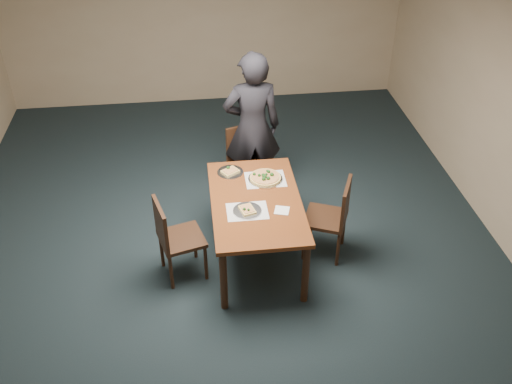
{
  "coord_description": "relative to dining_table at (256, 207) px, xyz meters",
  "views": [
    {
      "loc": [
        -0.24,
        -4.44,
        4.12
      ],
      "look_at": [
        0.32,
        0.13,
        0.85
      ],
      "focal_mm": 40.0,
      "sensor_mm": 36.0,
      "label": 1
    }
  ],
  "objects": [
    {
      "name": "placemat_near",
      "position": [
        -0.11,
        -0.17,
        0.09
      ],
      "size": [
        0.4,
        0.3,
        0.0
      ],
      "primitive_type": "cube",
      "color": "white",
      "rests_on": "dining_table"
    },
    {
      "name": "chair_right",
      "position": [
        0.8,
        -0.03,
        -0.14
      ],
      "size": [
        0.55,
        0.55,
        0.91
      ],
      "rotation": [
        0.0,
        0.0,
        -1.97
      ],
      "color": "black",
      "rests_on": "ground"
    },
    {
      "name": "slice_plate_far",
      "position": [
        -0.21,
        0.53,
        0.1
      ],
      "size": [
        0.28,
        0.28,
        0.06
      ],
      "color": "silver",
      "rests_on": "dining_table"
    },
    {
      "name": "napkin",
      "position": [
        0.23,
        -0.2,
        0.09
      ],
      "size": [
        0.17,
        0.17,
        0.01
      ],
      "primitive_type": "cube",
      "rotation": [
        0.0,
        0.0,
        -0.29
      ],
      "color": "white",
      "rests_on": "dining_table"
    },
    {
      "name": "slice_plate_near",
      "position": [
        -0.11,
        -0.17,
        0.11
      ],
      "size": [
        0.28,
        0.28,
        0.06
      ],
      "color": "silver",
      "rests_on": "dining_table"
    },
    {
      "name": "chair_left",
      "position": [
        -0.84,
        -0.17,
        -0.14
      ],
      "size": [
        0.52,
        0.52,
        0.91
      ],
      "rotation": [
        0.0,
        0.0,
        1.85
      ],
      "color": "black",
      "rests_on": "ground"
    },
    {
      "name": "diner",
      "position": [
        0.1,
        1.18,
        0.26
      ],
      "size": [
        0.69,
        0.47,
        1.84
      ],
      "primitive_type": "imported",
      "rotation": [
        0.0,
        0.0,
        3.19
      ],
      "color": "black",
      "rests_on": "ground"
    },
    {
      "name": "chair_far",
      "position": [
        0.03,
        1.16,
        -0.14
      ],
      "size": [
        0.54,
        0.54,
        0.91
      ],
      "rotation": [
        0.0,
        0.0,
        0.36
      ],
      "color": "black",
      "rests_on": "ground"
    },
    {
      "name": "ground",
      "position": [
        -0.32,
        -0.13,
        -0.66
      ],
      "size": [
        8.0,
        8.0,
        0.0
      ],
      "primitive_type": "plane",
      "color": "black",
      "rests_on": "ground"
    },
    {
      "name": "pizza_pan",
      "position": [
        0.14,
        0.35,
        0.12
      ],
      "size": [
        0.36,
        0.36,
        0.07
      ],
      "color": "silver",
      "rests_on": "dining_table"
    },
    {
      "name": "dining_table",
      "position": [
        0.0,
        0.0,
        0.0
      ],
      "size": [
        0.9,
        1.5,
        0.75
      ],
      "color": "#5B2912",
      "rests_on": "ground"
    },
    {
      "name": "placemat_main",
      "position": [
        0.14,
        0.36,
        0.09
      ],
      "size": [
        0.42,
        0.32,
        0.0
      ],
      "primitive_type": "cube",
      "color": "white",
      "rests_on": "dining_table"
    },
    {
      "name": "room_shell",
      "position": [
        -0.32,
        -0.13,
        1.08
      ],
      "size": [
        8.0,
        8.0,
        8.0
      ],
      "color": "tan",
      "rests_on": "ground"
    }
  ]
}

